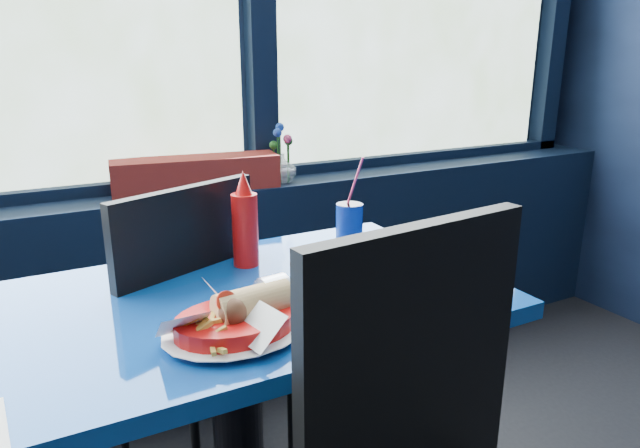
{
  "coord_description": "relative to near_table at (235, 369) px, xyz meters",
  "views": [
    {
      "loc": [
        -0.08,
        0.87,
        1.28
      ],
      "look_at": [
        0.51,
        1.98,
        0.9
      ],
      "focal_mm": 32.0,
      "sensor_mm": 36.0,
      "label": 1
    }
  ],
  "objects": [
    {
      "name": "food_basket",
      "position": [
        -0.05,
        -0.18,
        0.22
      ],
      "size": [
        0.3,
        0.3,
        0.09
      ],
      "rotation": [
        0.0,
        0.0,
        -0.32
      ],
      "color": "red",
      "rests_on": "near_table"
    },
    {
      "name": "window_sill",
      "position": [
        -0.3,
        0.87,
        -0.17
      ],
      "size": [
        5.0,
        0.26,
        0.8
      ],
      "primitive_type": "cube",
      "color": "black",
      "rests_on": "ground"
    },
    {
      "name": "near_table",
      "position": [
        0.0,
        0.0,
        0.0
      ],
      "size": [
        1.2,
        0.7,
        0.75
      ],
      "color": "black",
      "rests_on": "ground"
    },
    {
      "name": "flower_vase",
      "position": [
        0.5,
        0.82,
        0.3
      ],
      "size": [
        0.11,
        0.12,
        0.23
      ],
      "rotation": [
        0.0,
        0.0,
        -0.07
      ],
      "color": "silver",
      "rests_on": "window_sill"
    },
    {
      "name": "chair_near_back",
      "position": [
        0.0,
        0.32,
        -0.01
      ],
      "size": [
        0.57,
        0.57,
        0.96
      ],
      "rotation": [
        0.0,
        0.0,
        3.52
      ],
      "color": "black",
      "rests_on": "ground"
    },
    {
      "name": "planter_box",
      "position": [
        0.18,
        0.86,
        0.29
      ],
      "size": [
        0.6,
        0.23,
        0.12
      ],
      "primitive_type": "cube",
      "rotation": [
        0.0,
        0.0,
        -0.14
      ],
      "color": "maroon",
      "rests_on": "window_sill"
    },
    {
      "name": "soda_cup",
      "position": [
        0.42,
        0.19,
        0.25
      ],
      "size": [
        0.08,
        0.08,
        0.26
      ],
      "rotation": [
        0.0,
        0.0,
        0.06
      ],
      "color": "navy",
      "rests_on": "near_table"
    },
    {
      "name": "ketchup_bottle",
      "position": [
        0.1,
        0.18,
        0.29
      ],
      "size": [
        0.07,
        0.07,
        0.25
      ],
      "color": "red",
      "rests_on": "near_table"
    }
  ]
}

